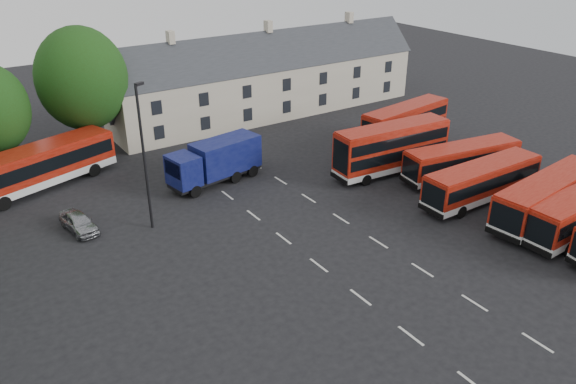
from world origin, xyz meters
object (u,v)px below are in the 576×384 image
Objects in this scene: bus_dd_south at (392,146)px; box_truck at (216,160)px; silver_car at (79,222)px; lamppost at (144,155)px.

box_truck is (-13.18, 6.50, -0.48)m from bus_dd_south.
box_truck is 2.13× the size of silver_car.
silver_car is at bearing 173.75° from bus_dd_south.
lamppost is (-7.28, -4.22, 3.54)m from box_truck.
lamppost is (4.39, -2.36, 4.84)m from silver_car.
box_truck is 9.13m from lamppost.
silver_car is 6.95m from lamppost.
box_truck is at bearing 158.06° from bus_dd_south.
bus_dd_south is 2.73× the size of silver_car.
box_truck reaches higher than silver_car.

